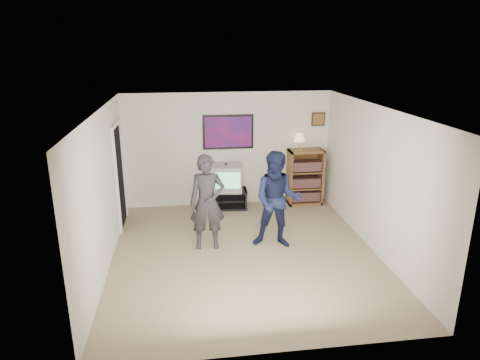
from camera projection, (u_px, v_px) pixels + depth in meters
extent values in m
cube|color=brown|center=(245.00, 254.00, 7.38)|extent=(4.50, 5.00, 0.01)
cube|color=white|center=(245.00, 109.00, 6.62)|extent=(4.50, 5.00, 0.01)
cube|color=silver|center=(228.00, 150.00, 9.36)|extent=(4.50, 0.01, 2.50)
cube|color=silver|center=(104.00, 192.00, 6.71)|extent=(0.01, 5.00, 2.50)
cube|color=silver|center=(375.00, 180.00, 7.30)|extent=(0.01, 5.00, 2.50)
cube|color=black|center=(228.00, 191.00, 9.36)|extent=(0.86, 0.51, 0.04)
cube|color=black|center=(228.00, 207.00, 9.48)|extent=(0.86, 0.51, 0.04)
cube|color=black|center=(210.00, 200.00, 9.37)|extent=(0.07, 0.44, 0.41)
cube|color=black|center=(245.00, 198.00, 9.47)|extent=(0.07, 0.44, 0.41)
imported|color=#262628|center=(207.00, 202.00, 7.40)|extent=(0.63, 0.42, 1.69)
imported|color=#131935|center=(277.00, 200.00, 7.44)|extent=(0.99, 0.85, 1.74)
cube|color=white|center=(208.00, 180.00, 7.52)|extent=(0.06, 0.13, 0.04)
cube|color=white|center=(274.00, 189.00, 7.64)|extent=(0.07, 0.12, 0.03)
cube|color=black|center=(228.00, 132.00, 9.22)|extent=(1.10, 0.03, 0.75)
cube|color=white|center=(202.00, 119.00, 9.06)|extent=(0.28, 0.02, 0.14)
cube|color=black|center=(318.00, 119.00, 9.41)|extent=(0.30, 0.03, 0.30)
cube|color=black|center=(119.00, 177.00, 8.30)|extent=(0.03, 0.85, 2.00)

